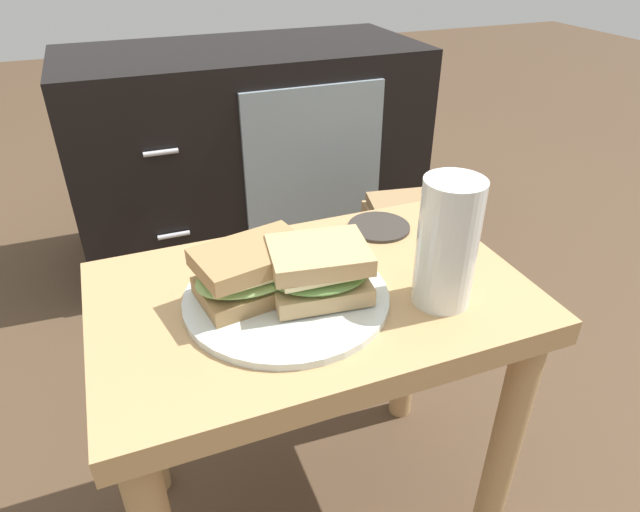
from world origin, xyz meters
The scene contains 9 objects.
ground_plane centered at (0.00, 0.00, 0.00)m, with size 8.00×8.00×0.00m, color #4C3826.
side_table centered at (0.00, 0.00, 0.37)m, with size 0.56×0.36×0.46m.
tv_cabinet centered at (0.16, 0.95, 0.29)m, with size 0.96×0.46×0.58m.
plate centered at (-0.04, -0.01, 0.47)m, with size 0.26×0.26×0.01m, color silver.
sandwich_front centered at (-0.07, 0.01, 0.50)m, with size 0.16×0.12×0.07m.
sandwich_back centered at (0.00, -0.02, 0.51)m, with size 0.14×0.11×0.07m.
beer_glass centered at (0.14, -0.08, 0.54)m, with size 0.07×0.07×0.16m.
coaster centered at (0.16, 0.12, 0.46)m, with size 0.10×0.10×0.01m, color #332D28.
paper_bag centered at (0.43, 0.43, 0.16)m, with size 0.26×0.17×0.33m.
Camera 1 is at (-0.21, -0.56, 0.88)m, focal length 31.20 mm.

